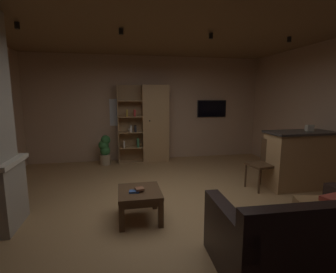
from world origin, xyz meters
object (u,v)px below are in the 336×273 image
(kitchen_bar_counter, at_px, (306,159))
(potted_floor_plant, at_px, (105,149))
(tissue_box, at_px, (310,128))
(wall_mounted_tv, at_px, (212,109))
(leather_couch, at_px, (301,240))
(coffee_table, at_px, (140,196))
(bookshelf_cabinet, at_px, (152,124))
(dining_chair, at_px, (264,161))
(table_book_1, at_px, (140,189))
(table_book_0, at_px, (134,192))

(kitchen_bar_counter, xyz_separation_m, potted_floor_plant, (-3.83, 2.34, -0.15))
(tissue_box, height_order, potted_floor_plant, tissue_box)
(wall_mounted_tv, bearing_deg, potted_floor_plant, -173.30)
(leather_couch, xyz_separation_m, coffee_table, (-1.49, 1.32, 0.03))
(bookshelf_cabinet, bearing_deg, wall_mounted_tv, 6.93)
(wall_mounted_tv, bearing_deg, leather_couch, -100.08)
(wall_mounted_tv, bearing_deg, kitchen_bar_counter, -71.87)
(kitchen_bar_counter, distance_m, dining_chair, 0.83)
(coffee_table, bearing_deg, table_book_1, -90.77)
(bookshelf_cabinet, xyz_separation_m, wall_mounted_tv, (1.74, 0.21, 0.38))
(table_book_0, xyz_separation_m, dining_chair, (2.45, 0.80, 0.10))
(bookshelf_cabinet, bearing_deg, kitchen_bar_counter, -43.42)
(potted_floor_plant, bearing_deg, coffee_table, -78.20)
(bookshelf_cabinet, xyz_separation_m, tissue_box, (2.64, -2.45, 0.14))
(bookshelf_cabinet, distance_m, table_book_1, 3.28)
(coffee_table, distance_m, table_book_1, 0.14)
(dining_chair, relative_size, potted_floor_plant, 1.23)
(bookshelf_cabinet, bearing_deg, coffee_table, -100.61)
(bookshelf_cabinet, bearing_deg, table_book_0, -101.73)
(potted_floor_plant, relative_size, wall_mounted_tv, 0.90)
(wall_mounted_tv, bearing_deg, tissue_box, -71.31)
(dining_chair, xyz_separation_m, potted_floor_plant, (-3.00, 2.26, -0.14))
(bookshelf_cabinet, relative_size, table_book_0, 14.97)
(kitchen_bar_counter, distance_m, coffee_table, 3.28)
(table_book_0, bearing_deg, coffee_table, 39.32)
(kitchen_bar_counter, distance_m, tissue_box, 0.59)
(kitchen_bar_counter, bearing_deg, bookshelf_cabinet, 136.58)
(leather_couch, bearing_deg, table_book_1, 139.54)
(table_book_1, bearing_deg, wall_mounted_tv, 55.62)
(tissue_box, relative_size, table_book_1, 1.07)
(tissue_box, bearing_deg, leather_couch, -130.84)
(dining_chair, xyz_separation_m, wall_mounted_tv, (-0.05, 2.61, 0.84))
(bookshelf_cabinet, distance_m, table_book_0, 3.31)
(table_book_1, relative_size, wall_mounted_tv, 0.14)
(table_book_1, bearing_deg, tissue_box, 12.76)
(kitchen_bar_counter, relative_size, wall_mounted_tv, 1.88)
(table_book_1, bearing_deg, coffee_table, 89.23)
(tissue_box, height_order, leather_couch, tissue_box)
(potted_floor_plant, bearing_deg, kitchen_bar_counter, -31.41)
(tissue_box, xyz_separation_m, coffee_table, (-3.22, -0.68, -0.80))
(leather_couch, distance_m, dining_chair, 2.25)
(coffee_table, distance_m, potted_floor_plant, 3.06)
(coffee_table, relative_size, table_book_1, 5.74)
(tissue_box, distance_m, table_book_1, 3.37)
(bookshelf_cabinet, distance_m, leather_couch, 4.60)
(bookshelf_cabinet, height_order, wall_mounted_tv, bookshelf_cabinet)
(bookshelf_cabinet, bearing_deg, leather_couch, -78.53)
(dining_chair, bearing_deg, leather_couch, -113.18)
(kitchen_bar_counter, xyz_separation_m, table_book_0, (-3.28, -0.72, -0.11))
(table_book_0, bearing_deg, kitchen_bar_counter, 12.46)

